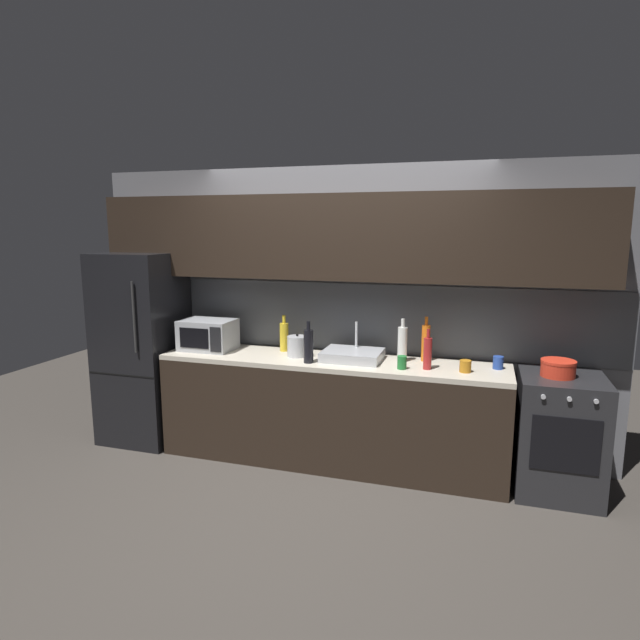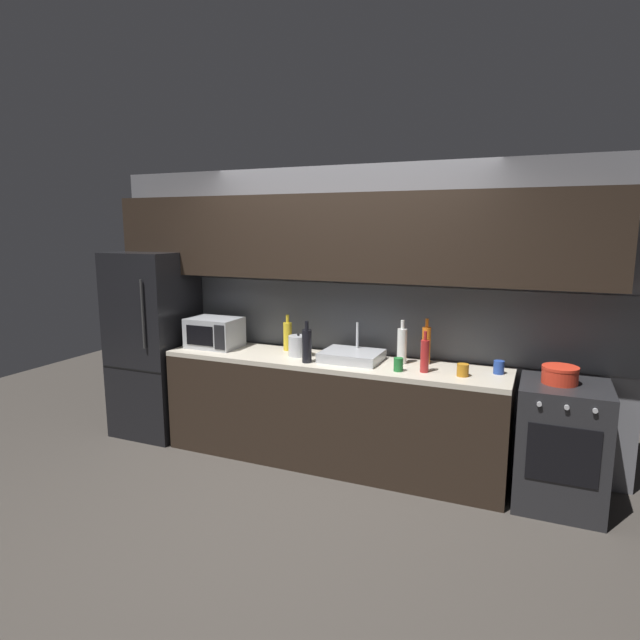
% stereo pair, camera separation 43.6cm
% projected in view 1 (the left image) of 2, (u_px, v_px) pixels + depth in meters
% --- Properties ---
extents(ground_plane, '(10.00, 10.00, 0.00)m').
position_uv_depth(ground_plane, '(294.00, 514.00, 3.71)').
color(ground_plane, '#3D3833').
extents(back_wall, '(4.63, 0.44, 2.50)m').
position_uv_depth(back_wall, '(340.00, 278.00, 4.57)').
color(back_wall, slate).
rests_on(back_wall, ground).
extents(counter_run, '(2.89, 0.60, 0.90)m').
position_uv_depth(counter_run, '(330.00, 411.00, 4.48)').
color(counter_run, black).
rests_on(counter_run, ground).
extents(refrigerator, '(0.68, 0.69, 1.75)m').
position_uv_depth(refrigerator, '(143.00, 347.00, 4.94)').
color(refrigerator, black).
rests_on(refrigerator, ground).
extents(oven_range, '(0.60, 0.62, 0.90)m').
position_uv_depth(oven_range, '(559.00, 435.00, 3.95)').
color(oven_range, '#232326').
rests_on(oven_range, ground).
extents(microwave, '(0.46, 0.35, 0.27)m').
position_uv_depth(microwave, '(208.00, 335.00, 4.73)').
color(microwave, '#A8AAAF').
rests_on(microwave, counter_run).
extents(sink_basin, '(0.48, 0.38, 0.30)m').
position_uv_depth(sink_basin, '(352.00, 355.00, 4.37)').
color(sink_basin, '#ADAFB5').
rests_on(sink_basin, counter_run).
extents(kettle, '(0.20, 0.17, 0.20)m').
position_uv_depth(kettle, '(297.00, 346.00, 4.48)').
color(kettle, '#B7BABF').
rests_on(kettle, counter_run).
extents(wine_bottle_yellow, '(0.08, 0.08, 0.32)m').
position_uv_depth(wine_bottle_yellow, '(284.00, 336.00, 4.67)').
color(wine_bottle_yellow, gold).
rests_on(wine_bottle_yellow, counter_run).
extents(wine_bottle_dark, '(0.08, 0.08, 0.34)m').
position_uv_depth(wine_bottle_dark, '(308.00, 346.00, 4.26)').
color(wine_bottle_dark, black).
rests_on(wine_bottle_dark, counter_run).
extents(wine_bottle_orange, '(0.07, 0.07, 0.37)m').
position_uv_depth(wine_bottle_orange, '(426.00, 342.00, 4.31)').
color(wine_bottle_orange, orange).
rests_on(wine_bottle_orange, counter_run).
extents(wine_bottle_red, '(0.06, 0.06, 0.32)m').
position_uv_depth(wine_bottle_red, '(428.00, 353.00, 4.07)').
color(wine_bottle_red, '#A82323').
rests_on(wine_bottle_red, counter_run).
extents(wine_bottle_white, '(0.08, 0.08, 0.35)m').
position_uv_depth(wine_bottle_white, '(402.00, 344.00, 4.30)').
color(wine_bottle_white, silver).
rests_on(wine_bottle_white, counter_run).
extents(mug_amber, '(0.09, 0.09, 0.09)m').
position_uv_depth(mug_amber, '(465.00, 366.00, 4.00)').
color(mug_amber, '#B27019').
rests_on(mug_amber, counter_run).
extents(mug_green, '(0.07, 0.07, 0.10)m').
position_uv_depth(mug_green, '(402.00, 362.00, 4.09)').
color(mug_green, '#1E6B2D').
rests_on(mug_green, counter_run).
extents(mug_blue, '(0.08, 0.08, 0.10)m').
position_uv_depth(mug_blue, '(498.00, 363.00, 4.09)').
color(mug_blue, '#234299').
rests_on(mug_blue, counter_run).
extents(cooking_pot, '(0.25, 0.25, 0.12)m').
position_uv_depth(cooking_pot, '(558.00, 368.00, 3.88)').
color(cooking_pot, red).
rests_on(cooking_pot, oven_range).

